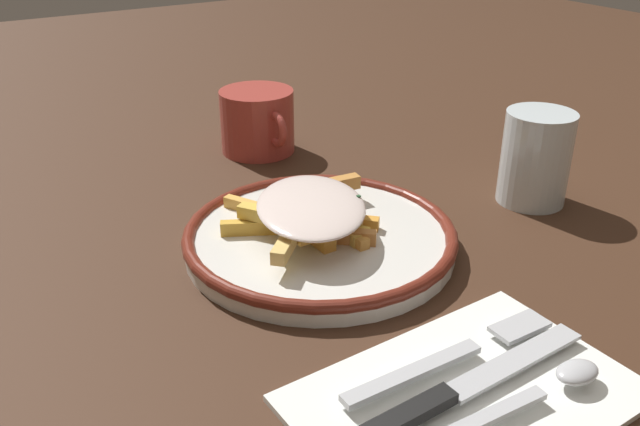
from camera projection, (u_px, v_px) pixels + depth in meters
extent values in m
plane|color=#3F2618|center=(320.00, 249.00, 0.62)|extent=(2.60, 2.60, 0.00)
cylinder|color=silver|center=(320.00, 241.00, 0.61)|extent=(0.24, 0.24, 0.02)
torus|color=maroon|center=(320.00, 233.00, 0.61)|extent=(0.25, 0.25, 0.01)
cube|color=gold|center=(345.00, 231.00, 0.60)|extent=(0.06, 0.01, 0.01)
cube|color=#CB853A|center=(320.00, 188.00, 0.65)|extent=(0.02, 0.09, 0.01)
cube|color=gold|center=(327.00, 226.00, 0.61)|extent=(0.08, 0.05, 0.01)
cube|color=#DEC25E|center=(321.00, 198.00, 0.64)|extent=(0.08, 0.02, 0.01)
cube|color=gold|center=(280.00, 218.00, 0.59)|extent=(0.07, 0.06, 0.01)
cube|color=gold|center=(329.00, 229.00, 0.58)|extent=(0.01, 0.07, 0.01)
cube|color=gold|center=(257.00, 209.00, 0.64)|extent=(0.07, 0.04, 0.01)
cube|color=gold|center=(320.00, 227.00, 0.61)|extent=(0.04, 0.07, 0.01)
cube|color=#E5BE64|center=(289.00, 240.00, 0.56)|extent=(0.06, 0.06, 0.01)
cube|color=#C88542|center=(327.00, 236.00, 0.59)|extent=(0.06, 0.07, 0.01)
cube|color=#DCBA55|center=(332.00, 221.00, 0.62)|extent=(0.08, 0.01, 0.01)
cube|color=#F5B961|center=(305.00, 215.00, 0.63)|extent=(0.06, 0.05, 0.01)
cube|color=orange|center=(312.00, 211.00, 0.61)|extent=(0.08, 0.07, 0.01)
cube|color=gold|center=(272.00, 227.00, 0.61)|extent=(0.05, 0.09, 0.01)
cube|color=gold|center=(310.00, 231.00, 0.60)|extent=(0.07, 0.01, 0.01)
cube|color=orange|center=(339.00, 219.00, 0.62)|extent=(0.06, 0.06, 0.01)
cube|color=gold|center=(319.00, 217.00, 0.60)|extent=(0.06, 0.03, 0.01)
ellipsoid|color=silver|center=(310.00, 205.00, 0.59)|extent=(0.16, 0.14, 0.01)
cube|color=#376A1F|center=(329.00, 202.00, 0.59)|extent=(0.00, 0.00, 0.00)
cube|color=#2E5836|center=(359.00, 196.00, 0.60)|extent=(0.00, 0.00, 0.00)
cube|color=#29751B|center=(300.00, 190.00, 0.61)|extent=(0.00, 0.00, 0.00)
cube|color=#23691D|center=(315.00, 200.00, 0.60)|extent=(0.00, 0.00, 0.00)
cube|color=#2B6F29|center=(342.00, 215.00, 0.57)|extent=(0.00, 0.00, 0.00)
cube|color=white|center=(466.00, 394.00, 0.44)|extent=(0.15, 0.23, 0.01)
cube|color=silver|center=(413.00, 373.00, 0.45)|extent=(0.01, 0.11, 0.01)
cube|color=silver|center=(520.00, 327.00, 0.49)|extent=(0.02, 0.04, 0.00)
cube|color=black|center=(396.00, 422.00, 0.40)|extent=(0.02, 0.09, 0.01)
cube|color=silver|center=(515.00, 361.00, 0.46)|extent=(0.02, 0.12, 0.00)
cube|color=silver|center=(479.00, 421.00, 0.41)|extent=(0.01, 0.10, 0.00)
ellipsoid|color=silver|center=(577.00, 372.00, 0.44)|extent=(0.02, 0.03, 0.01)
cylinder|color=silver|center=(536.00, 158.00, 0.69)|extent=(0.07, 0.07, 0.10)
cylinder|color=#AD3C33|center=(257.00, 121.00, 0.82)|extent=(0.09, 0.09, 0.08)
torus|color=#AD3C33|center=(276.00, 130.00, 0.78)|extent=(0.04, 0.01, 0.04)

